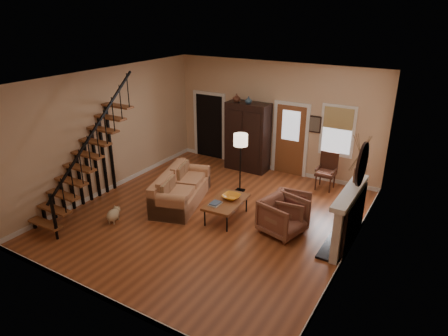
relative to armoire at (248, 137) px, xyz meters
The scene contains 15 objects.
room 1.49m from the armoire, 78.37° to the right, with size 7.00×7.33×3.30m.
staircase 4.94m from the armoire, 115.05° to the right, with size 0.94×2.80×3.20m, color brown, non-canonical shape.
fireplace 4.67m from the armoire, 34.69° to the right, with size 0.33×1.95×2.30m.
armoire is the anchor object (origin of this frame).
vase_a 1.23m from the armoire, 164.05° to the right, with size 0.24×0.24×0.25m, color #4C2619.
vase_b 1.16m from the armoire, 63.43° to the right, with size 0.20×0.20×0.21m, color #334C60.
sofa 3.04m from the armoire, 96.97° to the right, with size 0.94×2.17×0.81m, color tan, non-canonical shape.
coffee_table 3.33m from the armoire, 71.08° to the right, with size 0.72×1.23×0.47m, color brown, non-canonical shape.
bowl 3.15m from the armoire, 69.32° to the right, with size 0.42×0.42×0.10m, color orange.
books 3.53m from the armoire, 74.55° to the right, with size 0.23×0.31×0.06m, color beige, non-canonical shape.
armchair_left 3.90m from the armoire, 50.35° to the right, with size 0.87×0.90×0.82m, color maroon.
armchair_right 3.58m from the armoire, 45.71° to the right, with size 0.80×0.82×0.75m, color maroon.
floor_lamp 1.69m from the armoire, 69.00° to the right, with size 0.38×0.38×1.65m, color black, non-canonical shape.
side_chair 2.61m from the armoire, ahead, with size 0.54×0.54×1.02m, color #3E1E13, non-canonical shape.
dog 4.80m from the armoire, 104.14° to the right, with size 0.26×0.45×0.33m, color beige, non-canonical shape.
Camera 1 is at (4.63, -7.18, 4.75)m, focal length 32.00 mm.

